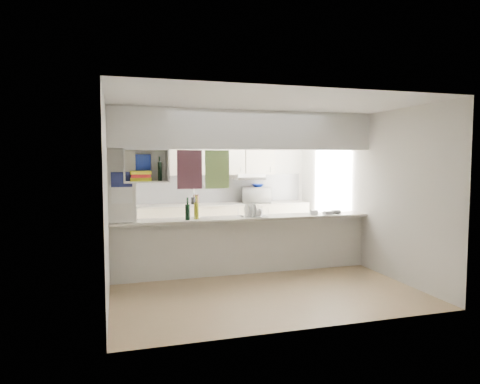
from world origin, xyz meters
name	(u,v)px	position (x,y,z in m)	size (l,w,h in m)	color
floor	(245,273)	(0.00, 0.00, 0.00)	(4.80, 4.80, 0.00)	tan
ceiling	(245,111)	(0.00, 0.00, 2.60)	(4.80, 4.80, 0.00)	white
wall_back	(212,185)	(0.00, 2.40, 1.30)	(4.20, 4.20, 0.00)	silver
wall_left	(108,196)	(-2.10, 0.00, 1.30)	(4.80, 4.80, 0.00)	silver
wall_right	(360,191)	(2.10, 0.00, 1.30)	(4.80, 4.80, 0.00)	silver
servery_partition	(234,171)	(-0.17, 0.00, 1.66)	(4.20, 0.50, 2.60)	silver
cubby_shelf	(145,168)	(-1.57, -0.06, 1.71)	(0.65, 0.35, 0.50)	white
kitchen_run	(222,208)	(0.16, 2.14, 0.83)	(3.60, 0.63, 2.24)	beige
microwave	(257,195)	(0.91, 2.12, 1.09)	(0.60, 0.41, 0.33)	white
bowl	(258,185)	(0.94, 2.14, 1.29)	(0.26, 0.26, 0.06)	navy
dish_rack	(253,211)	(0.12, -0.05, 1.01)	(0.45, 0.35, 0.22)	silver
cup	(258,212)	(0.22, -0.05, 0.99)	(0.14, 0.14, 0.11)	white
wine_bottles	(192,211)	(-0.86, -0.07, 1.05)	(0.23, 0.16, 0.36)	black
plastic_tubs	(324,212)	(1.40, -0.04, 0.95)	(0.55, 0.22, 0.07)	silver
utensil_jar	(193,201)	(-0.45, 2.15, 0.99)	(0.10, 0.10, 0.14)	black
knife_block	(196,199)	(-0.39, 2.18, 1.02)	(0.10, 0.08, 0.20)	brown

